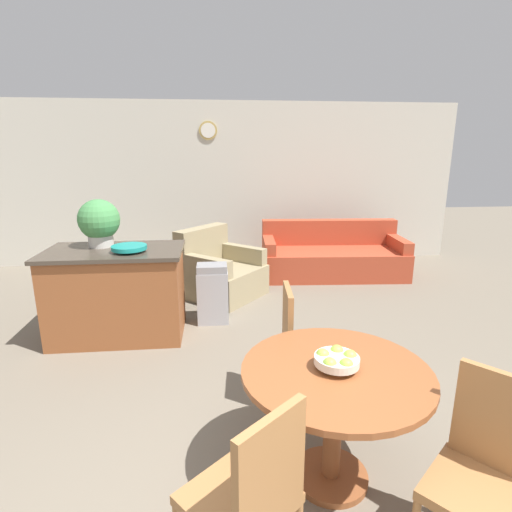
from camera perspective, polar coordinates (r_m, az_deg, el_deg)
The scene contains 12 objects.
wall_back at distance 6.95m, azimuth -4.32°, elevation 10.22°, with size 8.00×0.09×2.70m.
dining_table at distance 2.41m, azimuth 11.18°, elevation -18.90°, with size 1.05×1.05×0.73m.
dining_chair_near_left at distance 1.95m, azimuth -0.78°, elevation -30.73°, with size 0.59×0.59×0.93m.
dining_chair_near_right at distance 2.30m, azimuth 30.08°, elevation -24.69°, with size 0.59×0.59×0.93m.
dining_chair_far_side at distance 3.08m, azimuth 6.59°, elevation -12.19°, with size 0.45×0.45×0.93m.
fruit_bowl at distance 2.30m, azimuth 11.47°, elevation -14.33°, with size 0.25×0.25×0.10m.
kitchen_island at distance 4.40m, azimuth -19.16°, elevation -5.01°, with size 1.37×0.80×0.93m.
teal_bowl at distance 4.11m, azimuth -17.67°, elevation 1.15°, with size 0.34×0.34×0.06m.
potted_plant at distance 4.41m, azimuth -21.50°, elevation 4.60°, with size 0.42×0.42×0.49m.
trash_bin at distance 4.55m, azimuth -6.21°, elevation -5.37°, with size 0.35×0.26×0.68m.
couch at distance 6.39m, azimuth 10.81°, elevation -0.12°, with size 2.23×1.09×0.82m.
armchair at distance 5.40m, azimuth -5.24°, elevation -2.49°, with size 1.27×1.27×0.90m.
Camera 1 is at (-0.18, -1.18, 1.89)m, focal length 28.00 mm.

